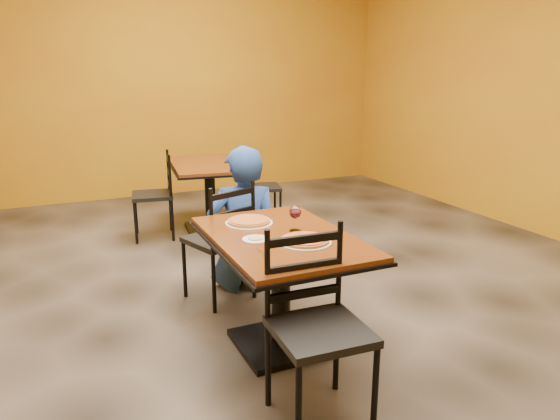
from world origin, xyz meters
name	(u,v)px	position (x,y,z in m)	size (l,w,h in m)	color
floor	(253,313)	(0.00, 0.00, 0.00)	(7.00, 8.00, 0.01)	black
wall_back	(143,86)	(0.00, 4.00, 1.50)	(7.00, 0.01, 3.00)	#AB8413
table_main	(281,265)	(0.00, -0.50, 0.56)	(0.83, 1.23, 0.75)	brown
table_second	(210,181)	(0.32, 2.09, 0.55)	(0.93, 1.27, 0.75)	brown
chair_main_near	(320,332)	(-0.12, -1.24, 0.49)	(0.44, 0.44, 0.98)	black
chair_main_far	(218,240)	(-0.13, 0.37, 0.47)	(0.42, 0.42, 0.94)	black
chair_second_left	(152,196)	(-0.30, 2.09, 0.45)	(0.41, 0.41, 0.90)	black
chair_second_right	(263,188)	(0.94, 2.09, 0.42)	(0.38, 0.38, 0.84)	black
diner	(243,217)	(0.13, 0.52, 0.58)	(0.59, 0.39, 1.16)	navy
plate_main	(305,242)	(0.07, -0.69, 0.76)	(0.31, 0.31, 0.01)	white
pizza_main	(305,240)	(0.07, -0.69, 0.77)	(0.28, 0.28, 0.02)	maroon
plate_far	(249,223)	(-0.09, -0.20, 0.76)	(0.31, 0.31, 0.01)	white
pizza_far	(249,221)	(-0.09, -0.20, 0.77)	(0.28, 0.28, 0.02)	#C07024
side_plate	(256,239)	(-0.18, -0.53, 0.76)	(0.16, 0.16, 0.01)	white
dip	(256,238)	(-0.18, -0.53, 0.76)	(0.09, 0.09, 0.01)	tan
wine_glass	(295,217)	(0.12, -0.46, 0.84)	(0.08, 0.08, 0.18)	white
fork	(261,253)	(-0.23, -0.74, 0.75)	(0.01, 0.19, 0.00)	silver
knife	(336,238)	(0.28, -0.69, 0.75)	(0.01, 0.21, 0.00)	silver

